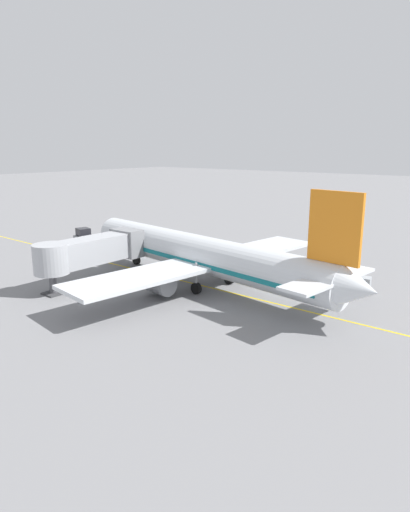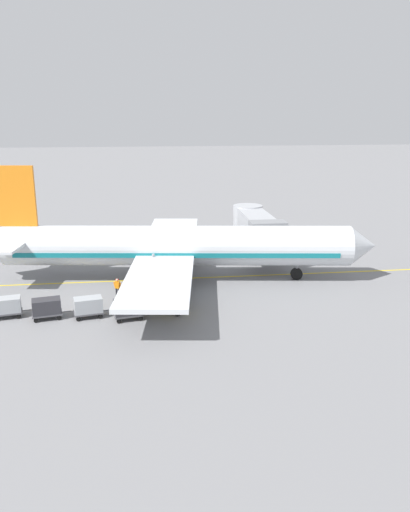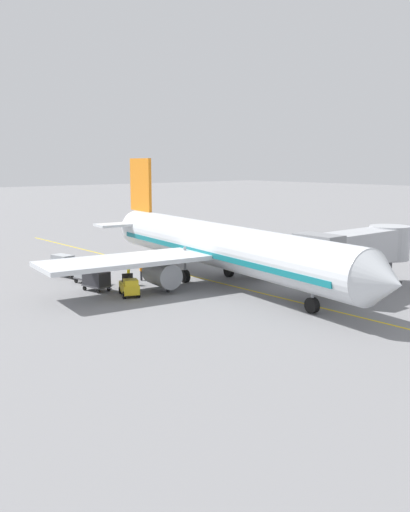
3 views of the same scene
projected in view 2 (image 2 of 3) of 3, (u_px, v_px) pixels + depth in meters
name	position (u px, v px, depth m)	size (l,w,h in m)	color
ground_plane	(194.00, 278.00, 49.16)	(400.00, 400.00, 0.00)	slate
gate_lead_in_line	(194.00, 278.00, 49.16)	(0.24, 80.00, 0.01)	gold
parked_airliner	(174.00, 247.00, 47.96)	(30.42, 37.32, 10.63)	silver
jet_bridge	(256.00, 226.00, 55.37)	(12.20, 3.50, 4.98)	#A8AAAF
baggage_tug_lead	(170.00, 304.00, 40.53)	(2.06, 2.77, 1.62)	gold
baggage_cart_front	(128.00, 308.00, 39.06)	(1.69, 2.98, 1.58)	#4C4C51
baggage_cart_second_in_train	(88.00, 306.00, 39.47)	(1.69, 2.98, 1.58)	#4C4C51
baggage_cart_third_in_train	(47.00, 307.00, 39.19)	(1.69, 2.98, 1.58)	#4C4C51
baggage_cart_tail_end	(7.00, 306.00, 39.46)	(1.69, 2.98, 1.58)	#4C4C51
ground_crew_wing_walker	(178.00, 288.00, 43.47)	(0.29, 0.73, 1.69)	#232328
ground_crew_loader	(117.00, 287.00, 43.69)	(0.36, 0.71, 1.69)	#232328
ground_crew_marshaller	(126.00, 294.00, 42.09)	(0.45, 0.67, 1.69)	#232328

